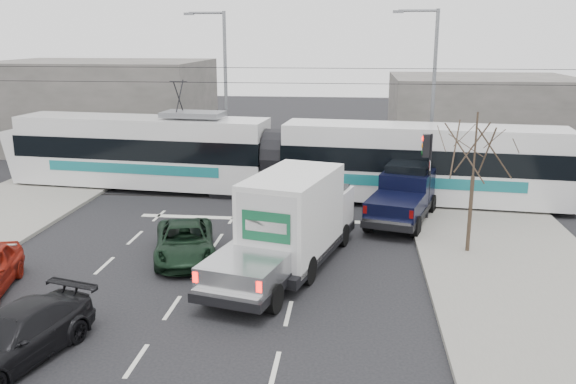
# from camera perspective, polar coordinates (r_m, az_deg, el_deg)

# --- Properties ---
(ground) EXTENTS (120.00, 120.00, 0.00)m
(ground) POSITION_cam_1_polar(r_m,az_deg,el_deg) (20.63, -3.78, -7.44)
(ground) COLOR black
(ground) RESTS_ON ground
(sidewalk_right) EXTENTS (6.00, 60.00, 0.15)m
(sidewalk_right) POSITION_cam_1_polar(r_m,az_deg,el_deg) (21.07, 21.34, -7.75)
(sidewalk_right) COLOR gray
(sidewalk_right) RESTS_ON ground
(rails) EXTENTS (60.00, 1.60, 0.03)m
(rails) POSITION_cam_1_polar(r_m,az_deg,el_deg) (30.04, -0.50, -0.34)
(rails) COLOR #33302D
(rails) RESTS_ON ground
(building_left) EXTENTS (14.00, 10.00, 6.00)m
(building_left) POSITION_cam_1_polar(r_m,az_deg,el_deg) (44.64, -16.93, 7.82)
(building_left) COLOR slate
(building_left) RESTS_ON ground
(building_right) EXTENTS (12.00, 10.00, 5.00)m
(building_right) POSITION_cam_1_polar(r_m,az_deg,el_deg) (44.00, 17.58, 7.02)
(building_right) COLOR slate
(building_right) RESTS_ON ground
(bare_tree) EXTENTS (2.40, 2.40, 5.00)m
(bare_tree) POSITION_cam_1_polar(r_m,az_deg,el_deg) (22.09, 17.09, 3.67)
(bare_tree) COLOR #47382B
(bare_tree) RESTS_ON ground
(traffic_signal) EXTENTS (0.44, 0.44, 3.60)m
(traffic_signal) POSITION_cam_1_polar(r_m,az_deg,el_deg) (25.99, 12.89, 3.13)
(traffic_signal) COLOR black
(traffic_signal) RESTS_ON ground
(street_lamp_near) EXTENTS (2.38, 0.25, 9.00)m
(street_lamp_near) POSITION_cam_1_polar(r_m,az_deg,el_deg) (33.17, 13.15, 9.64)
(street_lamp_near) COLOR slate
(street_lamp_near) RESTS_ON ground
(street_lamp_far) EXTENTS (2.38, 0.25, 9.00)m
(street_lamp_far) POSITION_cam_1_polar(r_m,az_deg,el_deg) (35.75, -6.16, 10.25)
(street_lamp_far) COLOR slate
(street_lamp_far) RESTS_ON ground
(catenary) EXTENTS (60.00, 0.20, 7.00)m
(catenary) POSITION_cam_1_polar(r_m,az_deg,el_deg) (29.29, -0.52, 7.00)
(catenary) COLOR black
(catenary) RESTS_ON ground
(tram) EXTENTS (27.01, 5.46, 5.49)m
(tram) POSITION_cam_1_polar(r_m,az_deg,el_deg) (29.72, -1.24, 3.32)
(tram) COLOR silver
(tram) RESTS_ON ground
(silver_pickup) EXTENTS (3.71, 6.76, 2.33)m
(silver_pickup) POSITION_cam_1_polar(r_m,az_deg,el_deg) (19.74, -1.43, -4.84)
(silver_pickup) COLOR black
(silver_pickup) RESTS_ON ground
(box_truck) EXTENTS (3.85, 6.89, 3.27)m
(box_truck) POSITION_cam_1_polar(r_m,az_deg,el_deg) (20.93, 0.96, -2.40)
(box_truck) COLOR black
(box_truck) RESTS_ON ground
(navy_pickup) EXTENTS (3.50, 5.90, 2.34)m
(navy_pickup) POSITION_cam_1_polar(r_m,az_deg,el_deg) (26.26, 10.81, -0.20)
(navy_pickup) COLOR black
(navy_pickup) RESTS_ON ground
(green_car) EXTENTS (3.15, 4.81, 1.23)m
(green_car) POSITION_cam_1_polar(r_m,az_deg,el_deg) (21.89, -9.62, -4.59)
(green_car) COLOR black
(green_car) RESTS_ON ground
(dark_car) EXTENTS (2.94, 4.78, 1.29)m
(dark_car) POSITION_cam_1_polar(r_m,az_deg,el_deg) (16.43, -24.24, -12.26)
(dark_car) COLOR black
(dark_car) RESTS_ON ground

